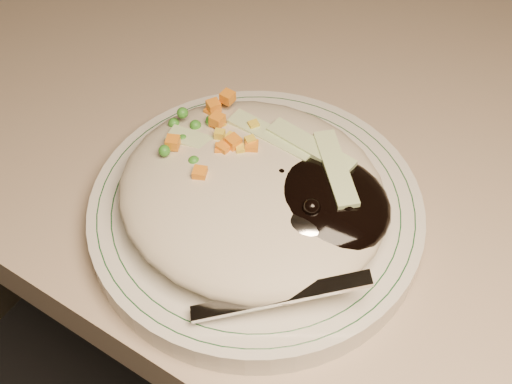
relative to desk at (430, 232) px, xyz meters
The scene contains 4 objects.
desk is the anchor object (origin of this frame).
plate 0.32m from the desk, 110.25° to the right, with size 0.24×0.24×0.02m, color silver.
plate_rim 0.32m from the desk, 110.25° to the right, with size 0.23×0.23×0.00m.
meal 0.34m from the desk, 109.20° to the right, with size 0.20×0.19×0.05m.
Camera 1 is at (0.09, 0.89, 1.16)m, focal length 50.00 mm.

